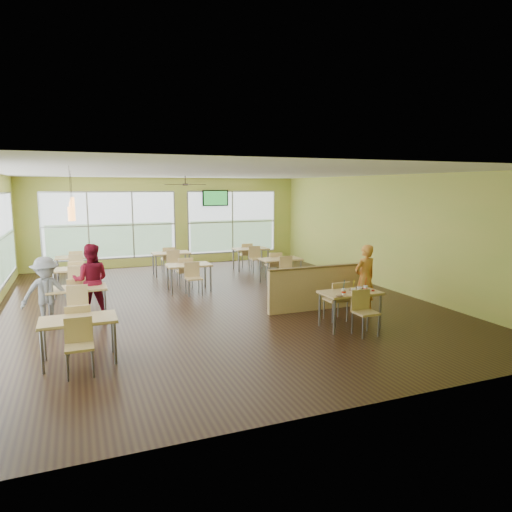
% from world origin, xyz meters
% --- Properties ---
extents(room, '(12.00, 12.04, 3.20)m').
position_xyz_m(room, '(0.00, 0.00, 1.60)').
color(room, black).
rests_on(room, ground).
extents(window_bays, '(9.24, 10.24, 2.38)m').
position_xyz_m(window_bays, '(-2.65, 3.08, 1.48)').
color(window_bays, white).
rests_on(window_bays, room).
extents(main_table, '(1.22, 1.52, 0.87)m').
position_xyz_m(main_table, '(2.00, -3.00, 0.63)').
color(main_table, '#DBB776').
rests_on(main_table, floor).
extents(half_wall_divider, '(2.40, 0.14, 1.04)m').
position_xyz_m(half_wall_divider, '(2.00, -1.55, 0.52)').
color(half_wall_divider, '#DBB776').
rests_on(half_wall_divider, floor).
extents(dining_tables, '(6.92, 8.72, 0.87)m').
position_xyz_m(dining_tables, '(-1.05, 1.71, 0.63)').
color(dining_tables, '#DBB776').
rests_on(dining_tables, floor).
extents(pendant_lights, '(0.11, 7.31, 0.86)m').
position_xyz_m(pendant_lights, '(-3.20, 0.68, 2.45)').
color(pendant_lights, '#2D2119').
rests_on(pendant_lights, ceiling).
extents(ceiling_fan, '(1.25, 1.25, 0.29)m').
position_xyz_m(ceiling_fan, '(-0.00, 3.00, 2.95)').
color(ceiling_fan, '#2D2119').
rests_on(ceiling_fan, ceiling).
extents(tv_backwall, '(1.00, 0.07, 0.60)m').
position_xyz_m(tv_backwall, '(1.80, 5.90, 2.45)').
color(tv_backwall, black).
rests_on(tv_backwall, wall_back).
extents(man_plaid, '(0.62, 0.46, 1.57)m').
position_xyz_m(man_plaid, '(2.97, -2.12, 0.78)').
color(man_plaid, '#E85B19').
rests_on(man_plaid, floor).
extents(patron_maroon, '(0.89, 0.75, 1.64)m').
position_xyz_m(patron_maroon, '(-2.90, -0.20, 0.82)').
color(patron_maroon, maroon).
rests_on(patron_maroon, floor).
extents(patron_grey, '(1.02, 0.66, 1.48)m').
position_xyz_m(patron_grey, '(-3.78, -0.81, 0.74)').
color(patron_grey, slate).
rests_on(patron_grey, floor).
extents(cup_blue, '(0.09, 0.09, 0.33)m').
position_xyz_m(cup_blue, '(1.72, -3.20, 0.82)').
color(cup_blue, white).
rests_on(cup_blue, main_table).
extents(cup_yellow, '(0.09, 0.09, 0.33)m').
position_xyz_m(cup_yellow, '(1.91, -3.24, 0.82)').
color(cup_yellow, white).
rests_on(cup_yellow, main_table).
extents(cup_red_near, '(0.10, 0.10, 0.36)m').
position_xyz_m(cup_red_near, '(2.06, -3.22, 0.82)').
color(cup_red_near, white).
rests_on(cup_red_near, main_table).
extents(cup_red_far, '(0.09, 0.09, 0.33)m').
position_xyz_m(cup_red_far, '(2.29, -3.11, 0.82)').
color(cup_red_far, white).
rests_on(cup_red_far, main_table).
extents(food_basket, '(0.22, 0.22, 0.05)m').
position_xyz_m(food_basket, '(2.33, -2.90, 0.78)').
color(food_basket, black).
rests_on(food_basket, main_table).
extents(ketchup_cup, '(0.07, 0.07, 0.03)m').
position_xyz_m(ketchup_cup, '(2.46, -3.13, 0.76)').
color(ketchup_cup, '#AB2012').
rests_on(ketchup_cup, main_table).
extents(wrapper_left, '(0.17, 0.16, 0.04)m').
position_xyz_m(wrapper_left, '(1.56, -3.30, 0.77)').
color(wrapper_left, '#947047').
rests_on(wrapper_left, main_table).
extents(wrapper_mid, '(0.18, 0.17, 0.04)m').
position_xyz_m(wrapper_mid, '(2.09, -2.95, 0.77)').
color(wrapper_mid, '#947047').
rests_on(wrapper_mid, main_table).
extents(wrapper_right, '(0.16, 0.15, 0.04)m').
position_xyz_m(wrapper_right, '(2.18, -3.29, 0.77)').
color(wrapper_right, '#947047').
rests_on(wrapper_right, main_table).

